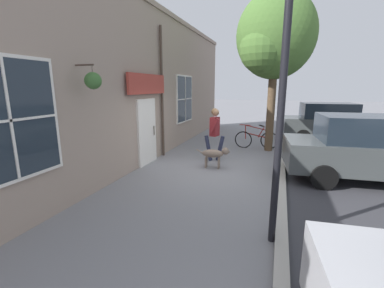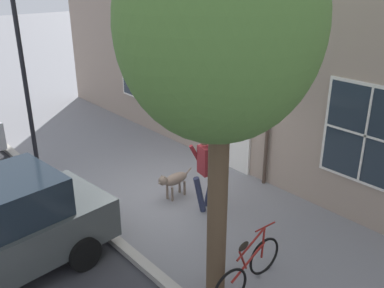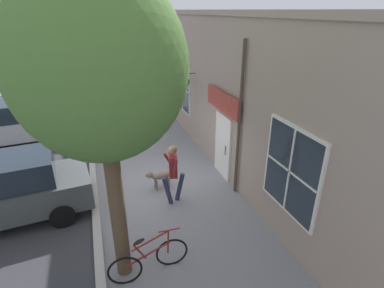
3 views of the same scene
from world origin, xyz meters
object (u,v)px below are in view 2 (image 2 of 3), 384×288
at_px(pedestrian_walking, 205,164).
at_px(street_tree_by_curb, 221,32).
at_px(dog_on_leash, 174,180).
at_px(leaning_bicycle, 248,269).
at_px(street_lamp, 19,41).

distance_m(pedestrian_walking, street_tree_by_curb, 4.03).
height_order(dog_on_leash, leaning_bicycle, leaning_bicycle).
bearing_deg(leaning_bicycle, street_tree_by_curb, -36.77).
height_order(leaning_bicycle, street_lamp, street_lamp).
bearing_deg(street_lamp, street_tree_by_curb, 93.81).
height_order(pedestrian_walking, leaning_bicycle, pedestrian_walking).
xyz_separation_m(pedestrian_walking, leaning_bicycle, (1.18, 2.35, -0.71)).
bearing_deg(pedestrian_walking, street_tree_by_curb, 51.44).
height_order(street_tree_by_curb, leaning_bicycle, street_tree_by_curb).
bearing_deg(pedestrian_walking, street_lamp, -64.53).
bearing_deg(leaning_bicycle, street_lamp, -82.63).
relative_size(dog_on_leash, leaning_bicycle, 0.62).
height_order(pedestrian_walking, dog_on_leash, pedestrian_walking).
distance_m(pedestrian_walking, leaning_bicycle, 2.72).
relative_size(dog_on_leash, street_tree_by_curb, 0.18).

